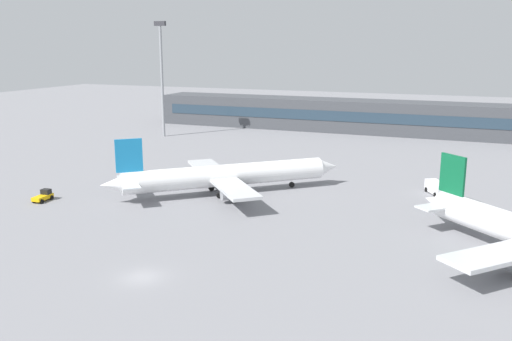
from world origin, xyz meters
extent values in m
plane|color=gray|center=(0.00, 40.00, 0.00)|extent=(400.00, 400.00, 0.00)
cube|color=#3F4247|center=(0.00, 109.26, 4.50)|extent=(118.55, 12.00, 9.00)
cube|color=#263847|center=(0.00, 103.21, 4.95)|extent=(112.62, 0.16, 2.80)
cone|color=white|center=(27.48, 30.98, 3.14)|extent=(4.38, 4.31, 2.53)
cube|color=#0C5933|center=(29.61, 29.04, 7.58)|extent=(3.33, 3.08, 5.24)
cube|color=silver|center=(29.40, 29.23, 3.33)|extent=(8.39, 8.84, 0.23)
cylinder|color=gray|center=(36.69, 14.87, 1.52)|extent=(3.54, 3.46, 1.91)
cylinder|color=white|center=(-5.98, 34.31, 3.14)|extent=(27.98, 25.40, 3.61)
cone|color=white|center=(8.03, 46.74, 3.14)|extent=(5.25, 5.20, 3.43)
cone|color=white|center=(-19.85, 22.01, 3.14)|extent=(4.38, 4.29, 2.53)
cube|color=#197FBF|center=(-17.70, 23.91, 7.55)|extent=(3.35, 3.03, 5.23)
cube|color=silver|center=(-17.92, 23.72, 3.33)|extent=(8.29, 8.87, 0.23)
cube|color=silver|center=(-6.69, 33.68, 2.85)|extent=(22.32, 24.35, 0.48)
cylinder|color=gray|center=(-2.90, 29.42, 1.51)|extent=(3.54, 3.44, 1.90)
cylinder|color=gray|center=(-10.47, 37.95, 1.51)|extent=(3.54, 3.44, 1.90)
cylinder|color=black|center=(2.98, 42.26, 0.48)|extent=(0.96, 0.91, 0.95)
cylinder|color=black|center=(-5.76, 31.20, 0.48)|extent=(0.96, 0.91, 0.95)
cylinder|color=black|center=(-9.04, 34.90, 0.48)|extent=(0.96, 0.91, 0.95)
cube|color=#F2B20C|center=(-31.17, 19.21, 0.65)|extent=(1.73, 3.69, 0.60)
cube|color=black|center=(-31.23, 20.11, 1.30)|extent=(1.47, 1.19, 0.90)
cylinder|color=black|center=(-30.47, 20.46, 0.35)|extent=(0.30, 0.71, 0.70)
cylinder|color=black|center=(-32.03, 20.35, 0.35)|extent=(0.30, 0.71, 0.70)
cylinder|color=black|center=(-30.32, 18.06, 0.35)|extent=(0.30, 0.71, 0.70)
cylinder|color=black|center=(-31.87, 17.96, 0.35)|extent=(0.30, 0.71, 0.70)
cube|color=white|center=(26.81, 46.94, 1.13)|extent=(4.28, 5.51, 1.90)
cube|color=#1E2633|center=(27.78, 45.20, 1.63)|extent=(1.74, 1.07, 0.70)
cylinder|color=black|center=(26.75, 44.96, 0.38)|extent=(0.62, 0.80, 0.76)
cylinder|color=black|center=(28.53, 45.96, 0.38)|extent=(0.62, 0.80, 0.76)
cylinder|color=black|center=(25.09, 47.93, 0.38)|extent=(0.62, 0.80, 0.76)
cylinder|color=black|center=(26.87, 48.92, 0.38)|extent=(0.62, 0.80, 0.76)
cylinder|color=gray|center=(-46.55, 81.77, 14.56)|extent=(0.70, 0.70, 29.13)
cube|color=#333338|center=(-46.55, 81.77, 29.73)|extent=(3.20, 0.80, 1.20)
camera|label=1|loc=(31.74, -46.51, 24.36)|focal=38.62mm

